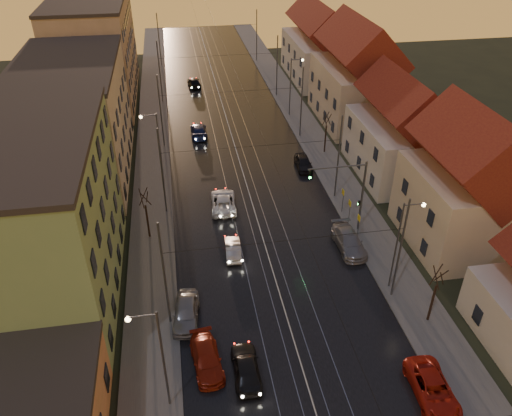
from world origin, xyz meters
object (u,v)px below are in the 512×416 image
driving_car_1 (233,249)px  driving_car_4 (194,82)px  driving_car_0 (246,367)px  street_lamp_0 (157,352)px  street_lamp_1 (402,238)px  street_lamp_2 (156,142)px  parked_left_3 (186,312)px  parked_left_2 (207,359)px  traffic_light_mast (352,189)px  parked_right_1 (349,241)px  parked_right_2 (303,163)px  parked_right_0 (433,389)px  driving_car_2 (223,202)px  street_lamp_3 (293,81)px  driving_car_3 (199,131)px

driving_car_1 → driving_car_4: driving_car_4 is taller
driving_car_0 → street_lamp_0: bearing=15.9°
street_lamp_1 → driving_car_4: street_lamp_1 is taller
street_lamp_2 → parked_left_3: street_lamp_2 is taller
parked_left_2 → parked_left_3: 4.61m
traffic_light_mast → driving_car_0: (-11.78, -14.56, -3.86)m
parked_right_1 → driving_car_0: bearing=-133.1°
driving_car_0 → parked_right_2: bearing=-110.8°
parked_left_3 → parked_right_0: size_ratio=0.91×
street_lamp_2 → traffic_light_mast: 20.89m
street_lamp_1 → driving_car_1: street_lamp_1 is taller
driving_car_2 → traffic_light_mast: bearing=155.5°
street_lamp_3 → traffic_light_mast: size_ratio=1.11×
parked_left_2 → parked_right_0: bearing=-24.9°
traffic_light_mast → parked_left_3: size_ratio=1.59×
street_lamp_3 → driving_car_0: size_ratio=1.84×
driving_car_3 → parked_left_3: parked_left_3 is taller
driving_car_1 → street_lamp_2: bearing=-62.3°
driving_car_2 → driving_car_3: bearing=-82.3°
street_lamp_3 → parked_right_0: size_ratio=1.61×
street_lamp_0 → driving_car_3: (4.94, 39.31, -4.17)m
parked_right_0 → street_lamp_2: bearing=121.9°
street_lamp_1 → parked_right_2: size_ratio=1.95×
traffic_light_mast → street_lamp_3: bearing=87.7°
street_lamp_1 → driving_car_0: size_ratio=1.84×
street_lamp_0 → driving_car_1: 16.10m
street_lamp_0 → traffic_light_mast: 23.42m
driving_car_2 → street_lamp_2: bearing=-41.1°
street_lamp_1 → driving_car_2: bearing=131.0°
street_lamp_2 → street_lamp_0: bearing=-90.0°
street_lamp_0 → parked_right_2: bearing=60.7°
street_lamp_2 → driving_car_0: 27.40m
street_lamp_0 → parked_left_2: street_lamp_0 is taller
driving_car_1 → parked_left_3: size_ratio=0.82×
street_lamp_3 → driving_car_2: 25.53m
driving_car_3 → parked_right_0: (11.66, -41.43, -0.03)m
parked_left_3 → driving_car_0: bearing=-50.7°
driving_car_0 → parked_right_0: bearing=163.3°
driving_car_3 → driving_car_4: driving_car_4 is taller
driving_car_1 → parked_right_2: bearing=-121.0°
street_lamp_3 → parked_right_0: bearing=-92.0°
street_lamp_1 → parked_left_3: (-16.50, -0.88, -4.11)m
street_lamp_3 → driving_car_0: (-12.89, -42.56, -4.15)m
traffic_light_mast → driving_car_1: 11.81m
street_lamp_0 → traffic_light_mast: (17.10, 16.00, -0.29)m
driving_car_4 → parked_right_0: (11.04, -60.10, -0.07)m
street_lamp_1 → parked_right_1: (-1.87, 5.48, -4.14)m
street_lamp_0 → street_lamp_2: bearing=90.0°
traffic_light_mast → parked_left_2: bearing=-136.9°
street_lamp_2 → driving_car_2: street_lamp_2 is taller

